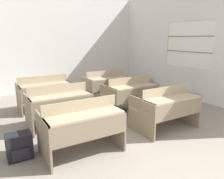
% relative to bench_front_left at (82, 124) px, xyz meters
% --- Properties ---
extents(wall_back, '(6.37, 0.06, 3.09)m').
position_rel_bench_front_left_xyz_m(wall_back, '(0.76, 4.34, 1.10)').
color(wall_back, silver).
rests_on(wall_back, ground_plane).
extents(wall_right_with_window, '(0.06, 5.89, 3.09)m').
position_rel_bench_front_left_xyz_m(wall_right_with_window, '(3.92, 1.37, 1.10)').
color(wall_right_with_window, silver).
rests_on(wall_right_with_window, ground_plane).
extents(bench_front_left, '(1.16, 0.75, 0.83)m').
position_rel_bench_front_left_xyz_m(bench_front_left, '(0.00, 0.00, 0.00)').
color(bench_front_left, '#7B6C55').
rests_on(bench_front_left, ground_plane).
extents(bench_front_right, '(1.16, 0.75, 0.83)m').
position_rel_bench_front_left_xyz_m(bench_front_right, '(1.72, -0.01, 0.00)').
color(bench_front_right, '#7E6E57').
rests_on(bench_front_right, ground_plane).
extents(bench_second_left, '(1.16, 0.75, 0.83)m').
position_rel_bench_front_left_xyz_m(bench_second_left, '(0.03, 1.19, 0.00)').
color(bench_second_left, '#807059').
rests_on(bench_second_left, ground_plane).
extents(bench_second_right, '(1.16, 0.75, 0.83)m').
position_rel_bench_front_left_xyz_m(bench_second_right, '(1.72, 1.17, 0.00)').
color(bench_second_right, '#81715A').
rests_on(bench_second_right, ground_plane).
extents(bench_third_left, '(1.16, 0.75, 0.83)m').
position_rel_bench_front_left_xyz_m(bench_third_left, '(0.04, 2.38, 0.00)').
color(bench_third_left, '#81725B').
rests_on(bench_third_left, ground_plane).
extents(bench_third_right, '(1.16, 0.75, 0.83)m').
position_rel_bench_front_left_xyz_m(bench_third_right, '(1.74, 2.35, 0.00)').
color(bench_third_right, '#83745D').
rests_on(bench_third_right, ground_plane).
extents(wastepaper_bin, '(0.29, 0.29, 0.34)m').
position_rel_bench_front_left_xyz_m(wastepaper_bin, '(3.63, 2.95, -0.28)').
color(wastepaper_bin, '#33477A').
rests_on(wastepaper_bin, ground_plane).
extents(schoolbag, '(0.35, 0.29, 0.37)m').
position_rel_bench_front_left_xyz_m(schoolbag, '(-0.85, 0.31, -0.26)').
color(schoolbag, black).
rests_on(schoolbag, ground_plane).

